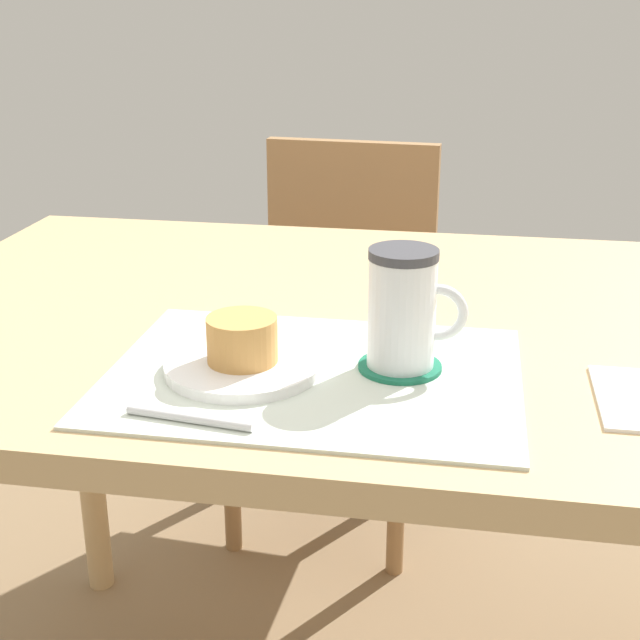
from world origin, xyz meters
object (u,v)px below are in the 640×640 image
wooden_chair (339,316)px  pastry_plate (243,366)px  dining_table (377,370)px  coffee_mug (404,308)px  pastry (242,339)px

wooden_chair → pastry_plate: (0.04, -0.97, 0.30)m
dining_table → wooden_chair: wooden_chair is taller
coffee_mug → dining_table: bearing=104.5°
wooden_chair → pastry_plate: size_ratio=4.90×
pastry → dining_table: bearing=59.9°
dining_table → pastry_plate: (-0.12, -0.21, 0.09)m
wooden_chair → coffee_mug: (0.21, -0.94, 0.37)m
dining_table → wooden_chair: 0.81m
pastry → coffee_mug: (0.17, 0.04, 0.03)m
pastry → coffee_mug: size_ratio=0.59×
pastry_plate → wooden_chair: bearing=92.5°
wooden_chair → pastry_plate: 1.02m
pastry_plate → coffee_mug: (0.17, 0.04, 0.06)m
pastry → coffee_mug: coffee_mug is taller
pastry_plate → pastry: (0.00, 0.00, 0.03)m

